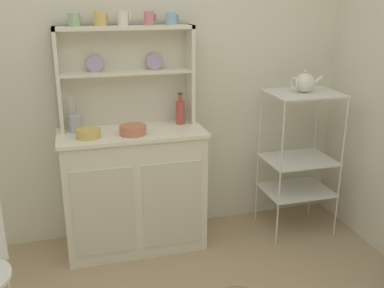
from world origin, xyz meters
name	(u,v)px	position (x,y,z in m)	size (l,w,h in m)	color
wall_back	(128,66)	(0.00, 1.62, 1.25)	(3.84, 0.05, 2.50)	silver
hutch_cabinet	(134,188)	(-0.03, 1.37, 0.44)	(0.97, 0.45, 0.86)	silver
hutch_shelf_unit	(125,68)	(-0.03, 1.53, 1.25)	(0.91, 0.18, 0.67)	silver
bakers_rack	(300,147)	(1.19, 1.29, 0.66)	(0.50, 0.40, 1.07)	silver
cup_sage_0	(75,20)	(-0.34, 1.49, 1.57)	(0.09, 0.07, 0.08)	#9EB78E
cup_gold_1	(100,19)	(-0.18, 1.49, 1.57)	(0.09, 0.08, 0.09)	#DBB760
cup_cream_2	(123,18)	(-0.03, 1.49, 1.57)	(0.09, 0.07, 0.09)	silver
cup_rose_3	(149,18)	(0.14, 1.49, 1.57)	(0.08, 0.07, 0.09)	#D17A84
cup_sky_4	(171,19)	(0.28, 1.49, 1.57)	(0.09, 0.07, 0.08)	#8EB2D1
bowl_mixing_large	(88,133)	(-0.31, 1.29, 0.88)	(0.15, 0.15, 0.06)	#DBB760
bowl_floral_medium	(133,130)	(-0.03, 1.29, 0.88)	(0.17, 0.17, 0.06)	#C67556
jam_bottle	(180,111)	(0.33, 1.45, 0.94)	(0.06, 0.06, 0.22)	#B74C47
utensil_jar	(75,123)	(-0.39, 1.45, 0.92)	(0.08, 0.08, 0.24)	#B2B7C6
porcelain_teapot	(305,83)	(1.19, 1.29, 1.13)	(0.23, 0.14, 0.16)	white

